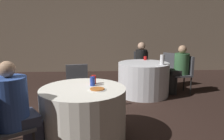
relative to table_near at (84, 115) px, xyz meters
The scene contains 18 objects.
ground_plane 0.40m from the table_near, 120.45° to the left, with size 16.00×16.00×0.00m, color black.
wall_back 4.84m from the table_near, 91.02° to the left, with size 16.00×0.06×2.80m.
table_near is the anchor object (origin of this frame).
table_far 2.30m from the table_near, 58.70° to the left, with size 1.13×1.13×0.73m.
chair_near_north 0.98m from the table_near, 99.94° to the left, with size 0.46×0.47×0.87m.
chair_near_southwest 0.98m from the table_near, 146.36° to the right, with size 0.55×0.55×0.87m.
chair_near_west 0.98m from the table_near, behind, with size 0.46×0.45×0.87m.
chair_far_northeast 3.25m from the table_near, 53.23° to the left, with size 0.56×0.56×0.87m.
chair_far_east 2.98m from the table_near, 43.26° to the left, with size 0.43×0.43×0.87m.
chair_far_north 3.22m from the table_near, 65.81° to the left, with size 0.45×0.45×0.87m.
person_blue_shirt 0.86m from the table_near, 146.36° to the right, with size 0.51×0.48×1.17m.
person_black_shirt 3.06m from the table_near, 64.89° to the left, with size 0.33×0.49×1.13m.
person_green_jacket 2.86m from the table_near, 45.33° to the left, with size 0.50×0.34×1.11m.
pizza_plate_near 0.43m from the table_near, 25.05° to the right, with size 0.23×0.23×0.02m.
soda_can_blue 0.46m from the table_near, 43.14° to the left, with size 0.07×0.07×0.12m.
soda_can_red 0.50m from the table_near, 57.45° to the left, with size 0.07×0.07×0.12m.
bottle_far 2.35m from the table_near, 48.13° to the left, with size 0.09×0.09×0.21m.
cup_far 2.77m from the table_near, 61.24° to the left, with size 0.07×0.07×0.09m.
Camera 1 is at (0.31, -2.90, 1.51)m, focal length 35.00 mm.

